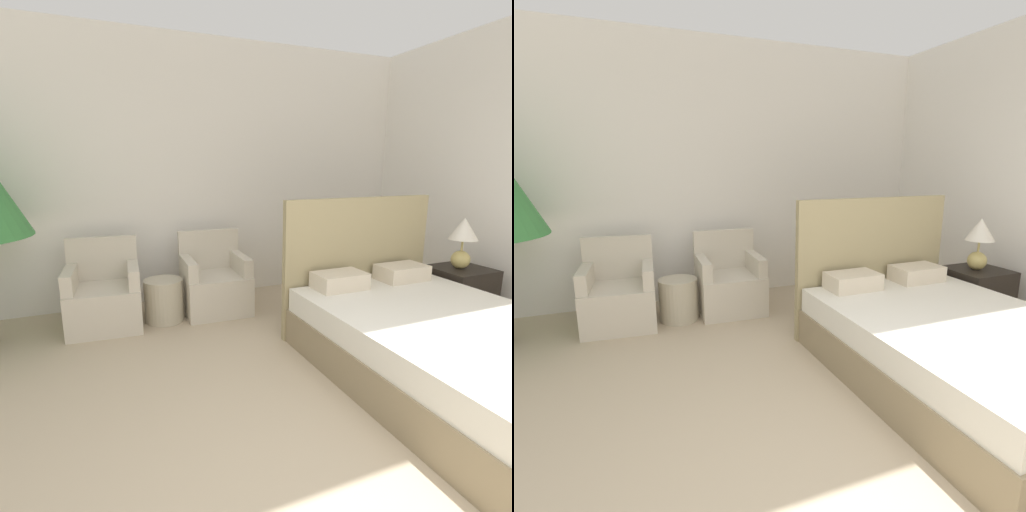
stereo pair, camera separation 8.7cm
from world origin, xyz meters
TOP-DOWN VIEW (x-y plane):
  - wall_back at (0.00, 3.74)m, footprint 10.00×0.06m
  - bed at (1.26, 1.19)m, footprint 1.55×2.14m
  - armchair_near_window_left at (-0.96, 3.13)m, footprint 0.71×0.67m
  - armchair_near_window_right at (0.15, 3.13)m, footprint 0.70×0.65m
  - nightstand at (2.33, 1.93)m, footprint 0.54×0.50m
  - table_lamp at (2.30, 1.93)m, footprint 0.27×0.27m
  - side_table at (-0.40, 3.06)m, footprint 0.38×0.38m

SIDE VIEW (x-z plane):
  - side_table at x=-0.40m, z-range 0.00..0.43m
  - armchair_near_window_left at x=-0.96m, z-range -0.15..0.69m
  - armchair_near_window_right at x=0.15m, z-range -0.15..0.69m
  - nightstand at x=2.33m, z-range 0.00..0.54m
  - bed at x=1.26m, z-range -0.35..0.91m
  - table_lamp at x=2.30m, z-range 0.60..1.11m
  - wall_back at x=0.00m, z-range 0.00..2.90m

